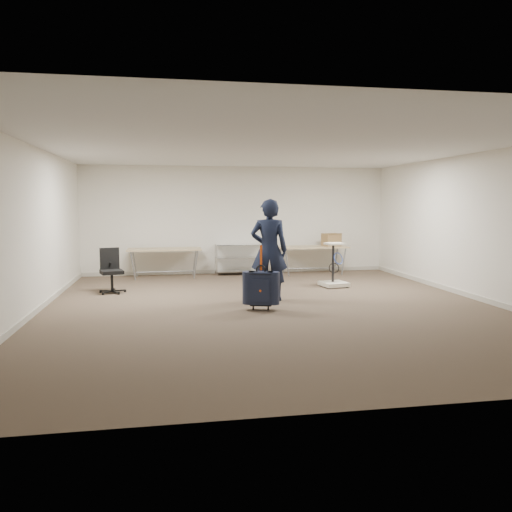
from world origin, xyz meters
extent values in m
plane|color=#4E3F2F|center=(0.00, 0.00, 0.00)|extent=(9.00, 9.00, 0.00)
plane|color=white|center=(0.00, 4.50, 1.40)|extent=(8.00, 0.00, 8.00)
plane|color=white|center=(0.00, -4.50, 1.40)|extent=(8.00, 0.00, 8.00)
plane|color=white|center=(-4.00, 0.00, 1.40)|extent=(0.00, 9.00, 9.00)
plane|color=white|center=(4.00, 0.00, 1.40)|extent=(0.00, 9.00, 9.00)
plane|color=silver|center=(0.00, 0.00, 2.80)|extent=(8.00, 8.00, 0.00)
cube|color=beige|center=(0.00, 4.49, 0.05)|extent=(8.00, 0.02, 0.10)
cube|color=beige|center=(-3.99, 0.00, 0.05)|extent=(0.02, 9.00, 0.10)
cube|color=beige|center=(3.99, 0.00, 0.05)|extent=(0.02, 9.00, 0.10)
cube|color=tan|center=(-1.90, 3.95, 0.71)|extent=(1.80, 0.75, 0.03)
cylinder|color=gray|center=(-1.90, 3.95, 0.15)|extent=(1.50, 0.02, 0.02)
cylinder|color=gray|center=(-2.65, 3.65, 0.35)|extent=(0.13, 0.04, 0.69)
cylinder|color=gray|center=(-1.15, 3.65, 0.35)|extent=(0.13, 0.04, 0.69)
cylinder|color=gray|center=(-2.65, 4.25, 0.35)|extent=(0.13, 0.04, 0.69)
cylinder|color=gray|center=(-1.15, 4.25, 0.35)|extent=(0.13, 0.04, 0.69)
cube|color=tan|center=(1.90, 3.95, 0.71)|extent=(1.80, 0.75, 0.03)
cylinder|color=gray|center=(1.90, 3.95, 0.15)|extent=(1.50, 0.02, 0.02)
cylinder|color=gray|center=(1.15, 3.65, 0.35)|extent=(0.13, 0.04, 0.69)
cylinder|color=gray|center=(2.65, 3.65, 0.35)|extent=(0.13, 0.04, 0.69)
cylinder|color=gray|center=(1.15, 4.25, 0.35)|extent=(0.13, 0.04, 0.69)
cylinder|color=gray|center=(2.65, 4.25, 0.35)|extent=(0.13, 0.04, 0.69)
cylinder|color=silver|center=(-0.60, 3.98, 0.40)|extent=(0.02, 0.02, 0.80)
cylinder|color=silver|center=(0.60, 3.98, 0.40)|extent=(0.02, 0.02, 0.80)
cylinder|color=silver|center=(-0.60, 4.42, 0.40)|extent=(0.02, 0.02, 0.80)
cylinder|color=silver|center=(0.60, 4.42, 0.40)|extent=(0.02, 0.02, 0.80)
cube|color=silver|center=(0.00, 4.20, 0.10)|extent=(1.20, 0.45, 0.02)
cube|color=silver|center=(0.00, 4.20, 0.45)|extent=(1.20, 0.45, 0.02)
cube|color=silver|center=(0.00, 4.20, 0.78)|extent=(1.20, 0.45, 0.01)
imported|color=black|center=(0.08, 0.67, 0.96)|extent=(0.78, 0.60, 1.93)
cube|color=#161A32|center=(-0.24, -0.20, 0.39)|extent=(0.46, 0.34, 0.56)
cube|color=black|center=(-0.23, -0.17, 0.09)|extent=(0.40, 0.26, 0.03)
cylinder|color=black|center=(-0.36, -0.16, 0.04)|extent=(0.05, 0.08, 0.08)
cylinder|color=black|center=(-0.11, -0.23, 0.04)|extent=(0.05, 0.08, 0.08)
torus|color=black|center=(-0.24, -0.20, 0.70)|extent=(0.18, 0.07, 0.18)
cube|color=#F8510D|center=(-0.23, -0.17, 0.91)|extent=(0.04, 0.02, 0.43)
cylinder|color=black|center=(-2.96, 1.96, 0.04)|extent=(0.56, 0.56, 0.08)
cylinder|color=black|center=(-2.96, 1.96, 0.23)|extent=(0.06, 0.06, 0.37)
cube|color=black|center=(-2.96, 1.96, 0.44)|extent=(0.53, 0.53, 0.07)
cube|color=black|center=(-3.01, 2.16, 0.70)|extent=(0.39, 0.16, 0.45)
cube|color=beige|center=(1.80, 1.92, 0.06)|extent=(0.62, 0.62, 0.09)
cylinder|color=black|center=(1.59, 1.71, 0.02)|extent=(0.06, 0.06, 0.04)
cylinder|color=black|center=(1.80, 1.98, 0.53)|extent=(0.05, 0.05, 0.85)
cube|color=beige|center=(1.80, 1.92, 0.96)|extent=(0.42, 0.38, 0.04)
torus|color=blue|center=(1.86, 1.84, 0.64)|extent=(0.29, 0.15, 0.26)
cube|color=#A17F4B|center=(2.43, 4.02, 0.89)|extent=(0.51, 0.43, 0.33)
camera|label=1|loc=(-1.78, -8.55, 1.84)|focal=35.00mm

